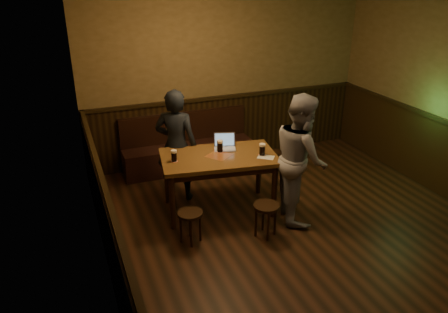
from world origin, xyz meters
TOP-DOWN VIEW (x-y plane):
  - room at (0.00, 0.22)m, footprint 5.04×6.04m
  - bench at (-0.83, 2.75)m, footprint 2.20×0.50m
  - pub_table at (-0.83, 1.22)m, footprint 1.68×1.12m
  - stool_left at (-1.45, 0.60)m, footprint 0.38×0.38m
  - stool_right at (-0.51, 0.38)m, footprint 0.39×0.39m
  - pint_left at (-1.45, 1.26)m, footprint 0.10×0.10m
  - pint_mid at (-0.77, 1.34)m, footprint 0.11×0.11m
  - pint_right at (-0.28, 1.02)m, footprint 0.11×0.11m
  - laptop at (-0.66, 1.43)m, footprint 0.36×0.32m
  - menu at (-0.26, 0.94)m, footprint 0.27×0.25m
  - person_suit at (-1.27, 1.79)m, footprint 0.73×0.65m
  - person_grey at (0.12, 0.68)m, footprint 0.87×1.00m

SIDE VIEW (x-z plane):
  - bench at x=-0.83m, z-range -0.16..0.79m
  - stool_left at x=-1.45m, z-range 0.13..0.55m
  - stool_right at x=-0.51m, z-range 0.13..0.58m
  - pub_table at x=-0.83m, z-range 0.31..1.15m
  - person_suit at x=-1.27m, z-range 0.00..1.67m
  - menu at x=-0.26m, z-range 0.84..0.84m
  - person_grey at x=0.12m, z-range 0.00..1.75m
  - laptop at x=-0.66m, z-range 0.79..1.00m
  - pint_left at x=-1.45m, z-range 0.84..1.00m
  - pint_right at x=-0.28m, z-range 0.84..1.01m
  - pint_mid at x=-0.77m, z-range 0.84..1.01m
  - room at x=0.00m, z-range -0.22..2.62m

